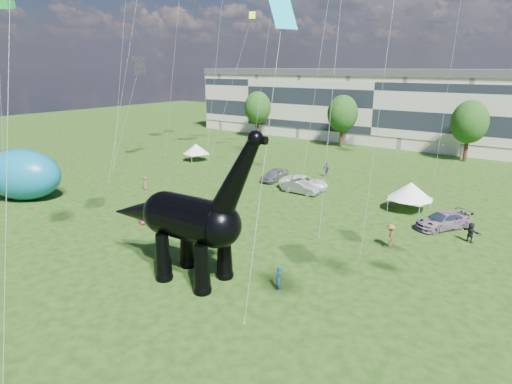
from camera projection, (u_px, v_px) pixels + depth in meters
The scene contains 14 objects.
ground at pixel (148, 289), 27.06m from camera, with size 220.00×220.00×0.00m, color #16330C.
terrace_row at pixel (384, 109), 77.82m from camera, with size 78.00×11.00×12.00m, color beige.
tree_far_left at pixel (258, 105), 83.27m from camera, with size 5.20×5.20×9.44m.
tree_mid_left at pixel (343, 110), 73.05m from camera, with size 5.20×5.20×9.44m.
tree_mid_right at pixel (470, 119), 61.70m from camera, with size 5.20×5.20×9.44m.
dinosaur_sculpture at pixel (186, 220), 27.65m from camera, with size 13.04×3.79×10.64m.
car_silver at pixel (275, 175), 52.45m from camera, with size 1.80×4.49×1.53m, color #B9B9BE.
car_grey at pixel (301, 187), 47.26m from camera, with size 1.48×4.24×1.40m, color gray.
car_white at pixel (304, 183), 48.91m from camera, with size 2.55×5.52×1.53m, color white.
car_dark at pixel (443, 221), 37.02m from camera, with size 2.05×5.04×1.46m, color #595960.
gazebo_near at pixel (411, 191), 41.20m from camera, with size 4.40×4.40×2.88m.
gazebo_left at pixel (196, 149), 63.29m from camera, with size 4.76×4.76×2.56m.
inflatable_teal at pixel (22, 174), 44.76m from camera, with size 8.55×5.35×5.35m, color #0C6891.
visitors at pixel (323, 224), 35.85m from camera, with size 38.91×43.28×1.88m.
Camera 1 is at (19.86, -15.44, 13.59)m, focal length 30.00 mm.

